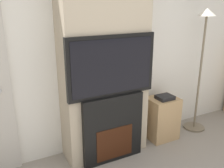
{
  "coord_description": "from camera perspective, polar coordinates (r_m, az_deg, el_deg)",
  "views": [
    {
      "loc": [
        -1.23,
        -0.77,
        1.86
      ],
      "look_at": [
        0.0,
        1.6,
        0.98
      ],
      "focal_mm": 40.0,
      "sensor_mm": 36.0,
      "label": 1
    }
  ],
  "objects": [
    {
      "name": "wall_back",
      "position": [
        3.1,
        -3.67,
        8.8
      ],
      "size": [
        6.0,
        0.06,
        2.7
      ],
      "color": "silver",
      "rests_on": "ground_plane"
    },
    {
      "name": "chimney_breast",
      "position": [
        2.89,
        -1.82,
        8.14
      ],
      "size": [
        1.03,
        0.4,
        2.7
      ],
      "color": "tan",
      "rests_on": "ground_plane"
    },
    {
      "name": "fireplace",
      "position": [
        3.04,
        0.01,
        -10.1
      ],
      "size": [
        0.76,
        0.15,
        0.84
      ],
      "color": "black",
      "rests_on": "ground_plane"
    },
    {
      "name": "television",
      "position": [
        2.75,
        0.03,
        4.09
      ],
      "size": [
        1.05,
        0.07,
        0.69
      ],
      "color": "black",
      "rests_on": "fireplace"
    },
    {
      "name": "floor_lamp",
      "position": [
        3.75,
        19.96,
        6.72
      ],
      "size": [
        0.31,
        0.31,
        1.78
      ],
      "color": "#726651",
      "rests_on": "ground_plane"
    },
    {
      "name": "media_stand",
      "position": [
        3.61,
        11.33,
        -7.54
      ],
      "size": [
        0.41,
        0.34,
        0.65
      ],
      "color": "tan",
      "rests_on": "ground_plane"
    }
  ]
}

